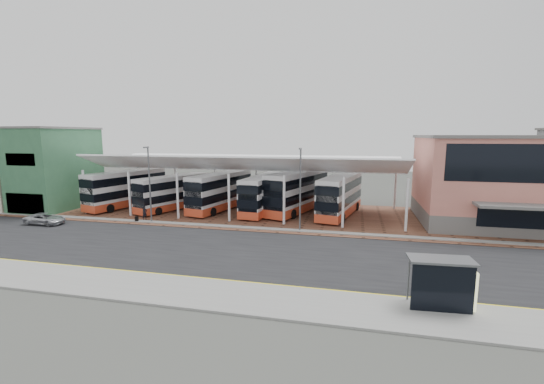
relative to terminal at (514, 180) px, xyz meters
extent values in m
plane|color=#3F413C|center=(-23.00, -13.92, -4.66)|extent=(140.00, 140.00, 0.00)
cube|color=black|center=(-23.00, -14.92, -4.65)|extent=(120.00, 14.00, 0.02)
cube|color=brown|center=(-21.00, -0.92, -4.63)|extent=(72.00, 16.00, 0.06)
cube|color=gray|center=(-23.00, -22.92, -4.59)|extent=(120.00, 4.00, 0.14)
cube|color=gray|center=(-23.00, -7.72, -4.59)|extent=(120.00, 0.80, 0.14)
cube|color=yellow|center=(-23.00, -20.92, -4.63)|extent=(120.00, 0.12, 0.01)
cube|color=yellow|center=(-23.00, -20.62, -4.63)|extent=(120.00, 0.12, 0.01)
cylinder|color=white|center=(-47.00, -5.42, -2.06)|extent=(0.26, 0.26, 5.20)
cylinder|color=white|center=(-47.00, 5.58, -2.36)|extent=(0.26, 0.26, 4.60)
cylinder|color=white|center=(-41.00, -5.42, -2.06)|extent=(0.26, 0.26, 5.20)
cylinder|color=white|center=(-41.00, 5.58, -2.36)|extent=(0.26, 0.26, 4.60)
cylinder|color=white|center=(-35.00, -5.42, -2.06)|extent=(0.26, 0.26, 5.20)
cylinder|color=white|center=(-35.00, 5.58, -2.36)|extent=(0.26, 0.26, 4.60)
cylinder|color=white|center=(-29.00, -5.42, -2.06)|extent=(0.26, 0.26, 5.20)
cylinder|color=white|center=(-29.00, 5.58, -2.36)|extent=(0.26, 0.26, 4.60)
cylinder|color=white|center=(-23.00, -5.42, -2.06)|extent=(0.26, 0.26, 5.20)
cylinder|color=white|center=(-23.00, 5.58, -2.36)|extent=(0.26, 0.26, 4.60)
cylinder|color=white|center=(-17.00, -5.42, -2.06)|extent=(0.26, 0.26, 5.20)
cylinder|color=white|center=(-17.00, 5.58, -2.36)|extent=(0.26, 0.26, 4.60)
cylinder|color=white|center=(-11.00, -5.42, -2.06)|extent=(0.26, 0.26, 5.20)
cylinder|color=white|center=(-11.00, 5.58, -2.36)|extent=(0.26, 0.26, 4.60)
cube|color=white|center=(-29.00, -3.22, 1.44)|extent=(37.00, 4.95, 1.95)
cube|color=white|center=(-29.00, 2.38, 1.24)|extent=(37.00, 7.12, 1.43)
cube|color=slate|center=(0.00, 0.08, -3.76)|extent=(18.00, 12.00, 1.80)
cube|color=tan|center=(0.00, 0.08, 0.74)|extent=(18.00, 12.00, 7.20)
cube|color=black|center=(0.00, -5.82, -2.56)|extent=(10.00, 0.25, 2.20)
cube|color=slate|center=(0.00, 0.08, 4.44)|extent=(18.40, 12.40, 0.30)
cube|color=#3A724B|center=(-53.00, -2.92, 0.34)|extent=(6.20, 10.00, 10.00)
cube|color=black|center=(-53.00, -7.82, -3.26)|extent=(5.20, 0.20, 2.40)
cube|color=black|center=(-53.00, -7.82, 1.84)|extent=(4.00, 0.20, 1.40)
cube|color=slate|center=(-53.00, -2.92, 5.44)|extent=(6.40, 10.20, 0.25)
cube|color=beige|center=(-59.50, -2.92, 0.34)|extent=(6.20, 10.00, 10.00)
cube|color=slate|center=(-59.50, -2.92, 5.44)|extent=(6.40, 10.20, 0.25)
cylinder|color=#55575B|center=(-37.00, -7.62, -0.66)|extent=(0.16, 0.16, 8.00)
cube|color=#55575B|center=(-37.00, -7.92, 3.34)|extent=(0.15, 0.90, 0.15)
cylinder|color=#55575B|center=(-21.00, -7.62, -0.66)|extent=(0.16, 0.16, 8.00)
cube|color=#55575B|center=(-21.00, -7.92, 3.34)|extent=(0.15, 0.90, 0.15)
cube|color=silver|center=(-44.64, -0.73, -2.17)|extent=(5.43, 11.42, 4.36)
cube|color=#D04525|center=(-44.64, -0.73, -3.94)|extent=(5.48, 11.47, 0.91)
cube|color=black|center=(-44.64, -0.73, -2.62)|extent=(5.48, 11.47, 0.96)
cube|color=black|center=(-44.64, -0.73, -1.00)|extent=(5.48, 11.47, 0.96)
cube|color=black|center=(-46.12, -6.05, -2.27)|extent=(2.22, 0.71, 3.65)
cylinder|color=black|center=(-46.82, -3.82, -4.09)|extent=(0.55, 1.05, 1.01)
cylinder|color=black|center=(-44.38, -4.50, -4.09)|extent=(0.55, 1.05, 1.01)
cylinder|color=black|center=(-44.91, 3.05, -4.09)|extent=(0.55, 1.05, 1.01)
cylinder|color=black|center=(-42.47, 2.37, -4.09)|extent=(0.55, 1.05, 1.01)
cube|color=silver|center=(-37.92, -1.01, -2.38)|extent=(5.84, 10.32, 3.98)
cube|color=#D04525|center=(-37.92, -1.01, -4.00)|extent=(5.89, 10.36, 0.83)
cube|color=black|center=(-37.92, -1.01, -2.80)|extent=(5.89, 10.36, 0.88)
cube|color=black|center=(-37.92, -1.01, -1.32)|extent=(5.89, 10.36, 0.88)
cube|color=black|center=(-39.74, -5.70, -2.47)|extent=(1.97, 0.84, 3.33)
cylinder|color=black|center=(-40.17, -3.62, -4.14)|extent=(0.58, 0.96, 0.92)
cylinder|color=black|center=(-38.02, -4.46, -4.14)|extent=(0.58, 0.96, 0.92)
cylinder|color=black|center=(-37.81, 2.45, -4.14)|extent=(0.58, 0.96, 0.92)
cylinder|color=black|center=(-35.66, 1.61, -4.14)|extent=(0.58, 0.96, 0.92)
cube|color=silver|center=(-32.11, 0.13, -2.19)|extent=(4.79, 11.31, 4.31)
cube|color=#D04525|center=(-32.11, 0.13, -3.95)|extent=(4.84, 11.36, 0.90)
cube|color=black|center=(-32.11, 0.13, -2.64)|extent=(4.84, 11.36, 0.95)
cube|color=black|center=(-32.11, 0.13, -1.04)|extent=(4.84, 11.36, 0.95)
cube|color=black|center=(-33.27, -5.21, -2.29)|extent=(2.23, 0.58, 3.61)
cylinder|color=black|center=(-34.08, -3.05, -4.10)|extent=(0.49, 1.04, 1.00)
cylinder|color=black|center=(-31.64, -3.58, -4.10)|extent=(0.49, 1.04, 1.00)
cylinder|color=black|center=(-32.59, 3.85, -4.10)|extent=(0.49, 1.04, 1.00)
cylinder|color=black|center=(-30.14, 3.32, -4.10)|extent=(0.49, 1.04, 1.00)
cube|color=silver|center=(-26.55, 0.01, -2.28)|extent=(3.28, 10.78, 4.15)
cube|color=#D04525|center=(-26.55, 0.01, -3.97)|extent=(3.32, 10.82, 0.87)
cube|color=black|center=(-26.55, 0.01, -2.72)|extent=(3.32, 10.82, 0.92)
cube|color=black|center=(-26.55, 0.01, -1.17)|extent=(3.32, 10.82, 0.92)
cube|color=black|center=(-26.99, -5.23, -2.38)|extent=(2.17, 0.27, 3.48)
cylinder|color=black|center=(-28.04, -3.28, -4.12)|extent=(0.35, 0.98, 0.97)
cylinder|color=black|center=(-25.63, -3.47, -4.12)|extent=(0.35, 0.98, 0.97)
cylinder|color=black|center=(-27.48, 3.50, -4.12)|extent=(0.35, 0.98, 0.97)
cylinder|color=black|center=(-25.07, 3.30, -4.12)|extent=(0.35, 0.98, 0.97)
cube|color=silver|center=(-22.61, 1.15, -2.00)|extent=(6.13, 12.16, 4.65)
cube|color=#D04525|center=(-22.61, 1.15, -3.90)|extent=(6.19, 12.22, 0.97)
cube|color=black|center=(-22.61, 1.15, -2.49)|extent=(6.19, 12.22, 1.03)
cube|color=black|center=(-22.61, 1.15, -0.76)|extent=(6.19, 12.22, 1.03)
cube|color=black|center=(-24.37, -4.47, -2.11)|extent=(2.35, 0.83, 3.89)
cylinder|color=black|center=(-25.04, -2.08, -4.06)|extent=(0.61, 1.12, 1.08)
cylinder|color=black|center=(-22.46, -2.88, -4.06)|extent=(0.61, 1.12, 1.08)
cylinder|color=black|center=(-22.77, 5.19, -4.06)|extent=(0.61, 1.12, 1.08)
cylinder|color=black|center=(-20.19, 4.38, -4.06)|extent=(0.61, 1.12, 1.08)
cube|color=silver|center=(-17.54, 0.30, -2.18)|extent=(4.76, 11.35, 4.33)
cube|color=#D04525|center=(-17.54, 0.30, -3.95)|extent=(4.80, 11.40, 0.91)
cube|color=black|center=(-17.54, 0.30, -2.64)|extent=(4.80, 11.40, 0.96)
cube|color=black|center=(-17.54, 0.30, -1.03)|extent=(4.80, 11.40, 0.96)
cube|color=black|center=(-18.68, -5.07, -2.28)|extent=(2.24, 0.57, 3.62)
cylinder|color=black|center=(-19.50, -2.91, -4.10)|extent=(0.48, 1.04, 1.01)
cylinder|color=black|center=(-17.04, -3.43, -4.10)|extent=(0.48, 1.04, 1.01)
cylinder|color=black|center=(-18.03, 4.02, -4.10)|extent=(0.48, 1.04, 1.01)
cylinder|color=black|center=(-15.57, 3.50, -4.10)|extent=(0.48, 1.04, 1.01)
imported|color=#BABBC2|center=(-47.40, -10.86, -4.06)|extent=(4.19, 1.95, 1.16)
imported|color=black|center=(-38.21, -6.95, -3.82)|extent=(0.56, 0.66, 1.55)
cube|color=black|center=(-38.59, -7.92, -4.31)|extent=(0.34, 0.24, 0.58)
cube|color=black|center=(-11.32, -22.34, -3.23)|extent=(3.09, 0.31, 2.57)
cube|color=#55575B|center=(-11.36, -21.73, -1.90)|extent=(3.38, 1.74, 0.12)
cylinder|color=#55575B|center=(-12.83, -21.20, -3.23)|extent=(0.11, 0.11, 2.57)
cylinder|color=#55575B|center=(-9.96, -21.02, -3.23)|extent=(0.11, 0.11, 2.57)
cube|color=#BCC285|center=(-9.72, -21.62, -3.39)|extent=(0.22, 1.14, 2.06)
camera|label=1|loc=(-15.92, -41.62, 4.63)|focal=24.00mm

